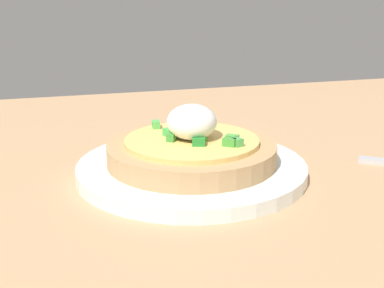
# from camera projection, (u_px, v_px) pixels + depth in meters

# --- Properties ---
(dining_table) EXTENTS (1.14, 0.80, 0.02)m
(dining_table) POSITION_uv_depth(u_px,v_px,m) (180.00, 168.00, 0.59)
(dining_table) COLOR tan
(dining_table) RESTS_ON ground
(plate) EXTENTS (0.24, 0.24, 0.01)m
(plate) POSITION_uv_depth(u_px,v_px,m) (192.00, 168.00, 0.53)
(plate) COLOR white
(plate) RESTS_ON dining_table
(pizza) EXTENTS (0.18, 0.18, 0.06)m
(pizza) POSITION_uv_depth(u_px,v_px,m) (192.00, 148.00, 0.53)
(pizza) COLOR tan
(pizza) RESTS_ON plate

